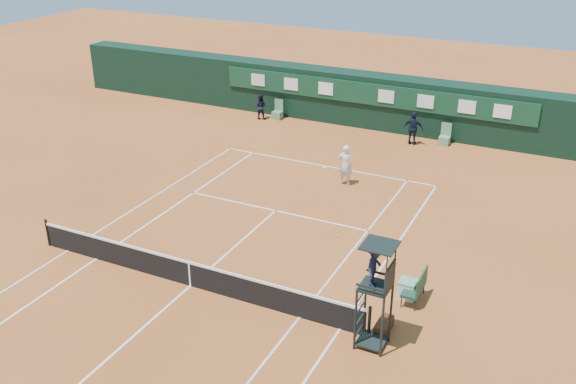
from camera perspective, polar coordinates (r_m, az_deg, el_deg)
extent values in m
plane|color=#B05C29|center=(22.36, -8.65, -8.25)|extent=(90.00, 90.00, 0.00)
cube|color=silver|center=(31.66, 3.40, 2.31)|extent=(11.05, 0.08, 0.01)
cube|color=silver|center=(20.20, 4.66, -12.02)|extent=(0.08, 23.85, 0.01)
cube|color=silver|center=(25.53, -18.95, -4.93)|extent=(0.08, 23.85, 0.01)
cube|color=silver|center=(20.62, 1.05, -11.06)|extent=(0.08, 23.85, 0.01)
cube|color=white|center=(24.66, -16.64, -5.70)|extent=(0.08, 23.85, 0.01)
cube|color=white|center=(27.11, -1.11, -1.67)|extent=(8.31, 0.08, 0.01)
cube|color=white|center=(22.35, -8.65, -8.23)|extent=(0.08, 12.88, 0.01)
cube|color=white|center=(31.53, 3.29, 2.22)|extent=(0.08, 0.30, 0.01)
cube|color=black|center=(22.12, -8.72, -7.27)|extent=(12.60, 0.04, 0.90)
cube|color=white|center=(21.87, -8.80, -6.20)|extent=(12.80, 0.06, 0.08)
cube|color=white|center=(22.11, -8.73, -7.25)|extent=(0.06, 0.05, 0.92)
cylinder|color=black|center=(19.64, 7.24, -11.40)|extent=(0.10, 0.10, 1.10)
cylinder|color=black|center=(25.88, -20.58, -3.40)|extent=(0.10, 0.10, 1.10)
cube|color=black|center=(37.24, 7.60, 8.06)|extent=(40.00, 1.50, 3.00)
cube|color=#103C25|center=(36.34, 7.24, 8.64)|extent=(18.00, 0.10, 1.20)
cube|color=silver|center=(38.99, -2.68, 9.92)|extent=(0.90, 0.04, 0.70)
cube|color=white|center=(38.02, 0.27, 9.56)|extent=(0.90, 0.04, 0.70)
cube|color=white|center=(37.15, 3.37, 9.15)|extent=(0.90, 0.04, 0.70)
cube|color=silver|center=(35.98, 8.72, 8.39)|extent=(0.90, 0.04, 0.70)
cube|color=white|center=(35.43, 12.13, 7.86)|extent=(0.90, 0.04, 0.70)
cube|color=white|center=(35.00, 15.62, 7.29)|extent=(0.90, 0.04, 0.70)
cube|color=white|center=(34.75, 18.53, 6.79)|extent=(0.90, 0.04, 0.70)
cube|color=#55835B|center=(38.49, -0.95, 6.84)|extent=(0.55, 0.50, 0.46)
cube|color=#55825D|center=(38.50, -0.81, 7.74)|extent=(0.55, 0.06, 0.70)
cube|color=#5C8D61|center=(35.35, 13.72, 4.46)|extent=(0.55, 0.50, 0.46)
cube|color=#5A8A61|center=(35.36, 13.89, 5.44)|extent=(0.55, 0.06, 0.70)
cylinder|color=black|center=(18.88, 6.01, -11.32)|extent=(0.07, 0.07, 2.00)
cylinder|color=black|center=(19.50, 6.84, -10.06)|extent=(0.07, 0.07, 2.00)
cylinder|color=black|center=(18.69, 8.36, -11.90)|extent=(0.07, 0.07, 2.00)
cylinder|color=black|center=(19.31, 9.11, -10.60)|extent=(0.07, 0.07, 2.00)
cube|color=black|center=(18.50, 7.76, -8.34)|extent=(0.85, 0.85, 0.08)
cube|color=black|center=(18.19, 9.04, -7.54)|extent=(0.06, 0.85, 0.80)
cube|color=black|center=(18.05, 7.36, -8.45)|extent=(0.85, 0.05, 0.06)
cube|color=black|center=(18.73, 8.22, -7.16)|extent=(0.85, 0.05, 0.06)
cylinder|color=black|center=(17.62, 8.73, -6.93)|extent=(0.04, 0.04, 1.00)
cylinder|color=black|center=(18.29, 9.51, -5.73)|extent=(0.04, 0.04, 1.00)
cube|color=black|center=(17.79, 8.16, -4.70)|extent=(0.95, 0.95, 0.04)
cube|color=black|center=(19.59, 7.44, -12.98)|extent=(0.80, 0.80, 0.05)
cube|color=black|center=(19.54, 6.35, -12.11)|extent=(0.04, 0.80, 0.04)
cube|color=black|center=(19.30, 6.41, -11.16)|extent=(0.04, 0.80, 0.04)
cube|color=black|center=(19.07, 6.46, -10.19)|extent=(0.04, 0.80, 0.04)
cube|color=black|center=(18.84, 6.52, -9.19)|extent=(0.04, 0.80, 0.04)
imported|color=#1A1D34|center=(18.16, 7.73, -6.52)|extent=(0.47, 0.82, 1.28)
cube|color=#173928|center=(21.54, 11.09, -8.44)|extent=(0.55, 1.20, 0.08)
cube|color=#1A4127|center=(21.30, 11.81, -7.79)|extent=(0.06, 1.20, 0.60)
cylinder|color=black|center=(21.27, 10.05, -9.61)|extent=(0.04, 0.04, 0.41)
cylinder|color=black|center=(21.18, 11.20, -9.87)|extent=(0.04, 0.04, 0.41)
cylinder|color=black|center=(22.16, 10.87, -8.13)|extent=(0.04, 0.04, 0.41)
cylinder|color=black|center=(22.08, 11.98, -8.37)|extent=(0.04, 0.04, 0.41)
cube|color=black|center=(20.21, 8.51, -11.67)|extent=(0.40, 0.89, 0.33)
cube|color=silver|center=(21.73, 10.55, -8.53)|extent=(0.55, 0.55, 0.60)
cube|color=#649975|center=(21.56, 10.61, -7.81)|extent=(0.57, 0.57, 0.05)
sphere|color=#C9E034|center=(25.17, 4.38, -3.88)|extent=(0.07, 0.07, 0.07)
imported|color=silver|center=(29.37, 5.15, 2.42)|extent=(0.72, 0.49, 1.91)
imported|color=black|center=(38.37, -2.47, 7.60)|extent=(0.86, 0.74, 1.52)
imported|color=black|center=(34.80, 11.07, 5.56)|extent=(1.07, 0.50, 1.79)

